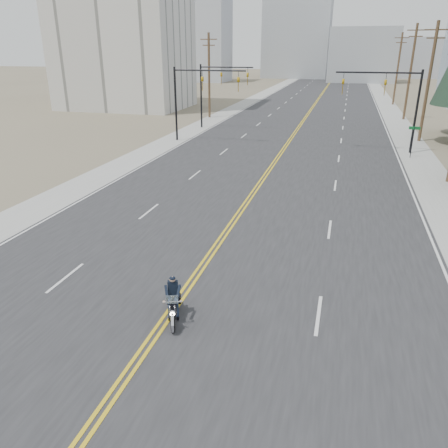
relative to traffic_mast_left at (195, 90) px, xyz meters
name	(u,v)px	position (x,y,z in m)	size (l,w,h in m)	color
ground_plane	(135,365)	(8.98, -32.00, -4.94)	(400.00, 400.00, 0.00)	#776D56
road	(316,102)	(8.98, 38.00, -4.93)	(20.00, 200.00, 0.01)	#303033
sidewalk_left	(251,100)	(-2.52, 38.00, -4.93)	(3.00, 200.00, 0.01)	#A5A5A0
sidewalk_right	(386,104)	(20.48, 38.00, -4.93)	(3.00, 200.00, 0.01)	#A5A5A0
traffic_mast_left	(195,90)	(0.00, 0.00, 0.00)	(7.10, 0.26, 7.00)	black
traffic_mast_right	(394,95)	(17.95, 0.00, 0.00)	(7.10, 0.26, 7.00)	black
traffic_mast_far	(215,84)	(-0.33, 8.00, -0.06)	(6.10, 0.26, 7.00)	black
street_sign	(413,137)	(19.78, -2.00, -3.13)	(0.90, 0.06, 2.62)	black
utility_pole_c	(429,81)	(21.48, 6.00, 0.79)	(2.20, 0.30, 11.00)	brown
utility_pole_d	(411,71)	(21.48, 21.00, 1.05)	(2.20, 0.30, 11.50)	brown
utility_pole_e	(398,68)	(21.48, 38.00, 0.79)	(2.20, 0.30, 11.00)	brown
utility_pole_left	(209,75)	(-3.52, 16.00, 0.54)	(2.20, 0.30, 10.50)	brown
apartment_block	(120,1)	(-19.02, 23.00, 10.06)	(18.00, 14.00, 30.00)	silver
haze_bldg_a	(203,39)	(-26.02, 83.00, 6.06)	(14.00, 12.00, 22.00)	#B7BCC6
haze_bldg_b	(363,55)	(16.98, 93.00, 2.06)	(18.00, 14.00, 14.00)	#ADB2B7
haze_bldg_d	(297,34)	(-3.02, 108.00, 8.06)	(20.00, 15.00, 26.00)	#ADB2B7
haze_bldg_e	(417,58)	(33.98, 118.00, 1.06)	(14.00, 14.00, 12.00)	#B7BCC6
haze_bldg_f	(172,51)	(-41.02, 98.00, 3.06)	(12.00, 12.00, 16.00)	#ADB2B7
motorcyclist	(173,300)	(9.23, -29.51, -4.19)	(0.82, 1.91, 1.50)	black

